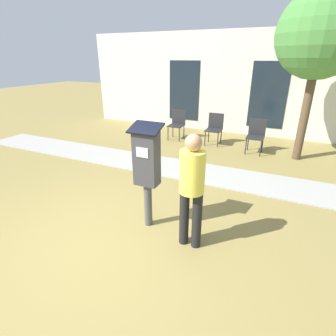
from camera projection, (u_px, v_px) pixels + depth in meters
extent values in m
plane|color=olive|center=(103.00, 244.00, 3.65)|extent=(40.00, 40.00, 0.00)
cube|color=#A3A099|center=(181.00, 169.00, 6.07)|extent=(12.00, 1.10, 0.02)
cube|color=silver|center=(225.00, 83.00, 8.65)|extent=(10.00, 0.24, 3.20)
cube|color=#19232D|center=(184.00, 91.00, 9.19)|extent=(1.10, 0.02, 2.00)
cube|color=#19232D|center=(268.00, 96.00, 8.12)|extent=(1.10, 0.02, 2.00)
cylinder|color=#4C4C4C|center=(148.00, 204.00, 3.96)|extent=(0.12, 0.12, 0.70)
cube|color=#38383D|center=(147.00, 158.00, 3.66)|extent=(0.34, 0.22, 0.80)
cube|color=silver|center=(142.00, 153.00, 3.52)|extent=(0.18, 0.01, 0.14)
cube|color=black|center=(146.00, 128.00, 3.50)|extent=(0.44, 0.31, 0.12)
cylinder|color=black|center=(184.00, 217.00, 3.54)|extent=(0.13, 0.13, 0.82)
cylinder|color=black|center=(197.00, 220.00, 3.47)|extent=(0.13, 0.13, 0.82)
cylinder|color=#EADB4C|center=(192.00, 172.00, 3.23)|extent=(0.32, 0.32, 0.55)
sphere|color=tan|center=(193.00, 143.00, 3.08)|extent=(0.21, 0.21, 0.21)
cylinder|color=#262628|center=(168.00, 134.00, 8.13)|extent=(0.03, 0.03, 0.42)
cylinder|color=#262628|center=(179.00, 135.00, 7.99)|extent=(0.03, 0.03, 0.42)
cylinder|color=#262628|center=(173.00, 131.00, 8.45)|extent=(0.03, 0.03, 0.42)
cylinder|color=#262628|center=(184.00, 132.00, 8.30)|extent=(0.03, 0.03, 0.42)
cube|color=#262628|center=(176.00, 126.00, 8.13)|extent=(0.44, 0.44, 0.04)
cube|color=#262628|center=(179.00, 117.00, 8.20)|extent=(0.44, 0.04, 0.44)
cylinder|color=#262628|center=(205.00, 139.00, 7.63)|extent=(0.03, 0.03, 0.42)
cylinder|color=#262628|center=(218.00, 140.00, 7.48)|extent=(0.03, 0.03, 0.42)
cylinder|color=#262628|center=(209.00, 135.00, 7.95)|extent=(0.03, 0.03, 0.42)
cylinder|color=#262628|center=(221.00, 137.00, 7.80)|extent=(0.03, 0.03, 0.42)
cube|color=#262628|center=(214.00, 130.00, 7.63)|extent=(0.44, 0.44, 0.04)
cube|color=#262628|center=(216.00, 121.00, 7.70)|extent=(0.44, 0.04, 0.44)
cylinder|color=#262628|center=(246.00, 147.00, 6.94)|extent=(0.03, 0.03, 0.42)
cylinder|color=#262628|center=(261.00, 149.00, 6.79)|extent=(0.03, 0.03, 0.42)
cylinder|color=#262628|center=(248.00, 143.00, 7.26)|extent=(0.03, 0.03, 0.42)
cylinder|color=#262628|center=(262.00, 145.00, 7.11)|extent=(0.03, 0.03, 0.42)
cube|color=#262628|center=(255.00, 137.00, 6.93)|extent=(0.44, 0.44, 0.04)
cube|color=#262628|center=(257.00, 127.00, 7.01)|extent=(0.44, 0.04, 0.44)
cylinder|color=brown|center=(304.00, 116.00, 6.30)|extent=(0.20, 0.20, 2.20)
sphere|color=#47843D|center=(321.00, 34.00, 5.61)|extent=(1.90, 1.90, 1.90)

